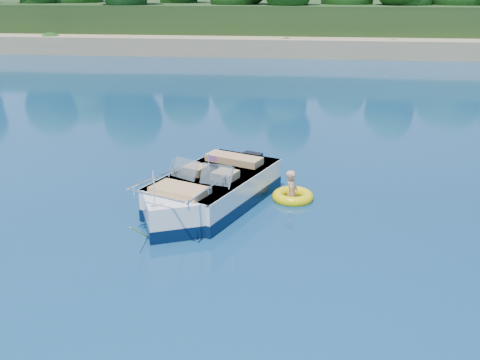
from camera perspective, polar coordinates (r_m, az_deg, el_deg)
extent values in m
plane|color=#092140|center=(12.55, -0.19, -8.17)|extent=(160.00, 160.00, 0.00)
cube|color=#8F7953|center=(49.26, 5.28, 13.94)|extent=(170.00, 8.00, 2.00)
cube|color=#1C3414|center=(76.11, 5.95, 16.56)|extent=(170.00, 56.00, 6.00)
cylinder|color=black|center=(55.02, -14.49, 16.80)|extent=(0.44, 0.44, 3.20)
cylinder|color=black|center=(53.02, 5.52, 17.42)|extent=(0.44, 0.44, 3.60)
cube|color=white|center=(15.35, -2.63, -1.28)|extent=(3.57, 4.64, 1.15)
cube|color=white|center=(13.86, -6.83, -3.89)|extent=(2.02, 2.02, 1.15)
cube|color=black|center=(15.41, -2.62, -1.82)|extent=(3.62, 4.69, 0.33)
cube|color=black|center=(13.92, -6.81, -4.48)|extent=(2.06, 2.06, 0.33)
cube|color=tan|center=(15.50, -2.02, 0.22)|extent=(2.70, 3.33, 0.11)
cube|color=white|center=(15.16, -2.66, 0.62)|extent=(3.61, 4.66, 0.07)
cube|color=black|center=(17.18, 1.28, 1.32)|extent=(0.70, 0.58, 0.98)
cube|color=#8C9EA5|center=(14.71, -5.86, 1.21)|extent=(0.88, 0.68, 0.53)
cube|color=#8C9EA5|center=(14.20, -2.59, 0.58)|extent=(0.90, 0.49, 0.53)
cube|color=tan|center=(15.18, -4.78, 0.73)|extent=(0.78, 0.78, 0.44)
cube|color=tan|center=(14.69, -1.58, 0.11)|extent=(0.78, 0.78, 0.44)
cube|color=tan|center=(16.04, -0.64, 1.89)|extent=(1.80, 1.20, 0.41)
cube|color=tan|center=(13.80, -6.43, -1.49)|extent=(1.64, 1.30, 0.37)
cylinder|color=white|center=(12.85, -9.16, -0.99)|extent=(0.04, 0.04, 0.93)
cube|color=red|center=(14.10, -2.96, 2.32)|extent=(0.23, 0.11, 0.15)
cube|color=silver|center=(12.97, -9.20, -2.84)|extent=(0.13, 0.10, 0.05)
cylinder|color=yellow|center=(13.03, -10.66, -5.52)|extent=(0.07, 1.18, 0.83)
torus|color=yellow|center=(15.75, 5.64, -1.77)|extent=(1.40, 1.40, 0.32)
torus|color=red|center=(15.74, 5.65, -1.72)|extent=(1.15, 1.15, 0.11)
imported|color=tan|center=(15.71, 5.50, -2.13)|extent=(0.38, 0.82, 1.59)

